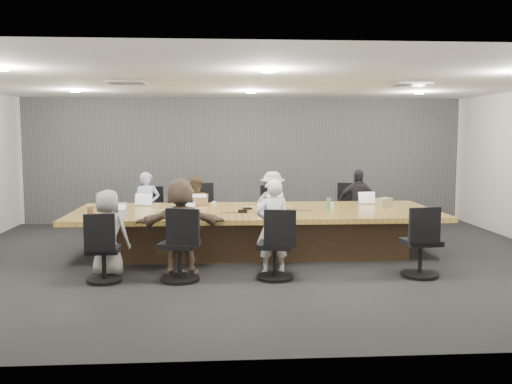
{
  "coord_description": "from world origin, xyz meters",
  "views": [
    {
      "loc": [
        -0.64,
        -8.89,
        2.01
      ],
      "look_at": [
        0.0,
        0.4,
        1.05
      ],
      "focal_mm": 40.0,
      "sensor_mm": 36.0,
      "label": 1
    }
  ],
  "objects": [
    {
      "name": "person_5",
      "position": [
        -1.16,
        -0.85,
        0.7
      ],
      "size": [
        1.32,
        0.49,
        1.39
      ],
      "primitive_type": "imported",
      "rotation": [
        0.0,
        0.0,
        3.2
      ],
      "color": "brown",
      "rests_on": "ground"
    },
    {
      "name": "curtain",
      "position": [
        0.0,
        3.92,
        1.4
      ],
      "size": [
        9.8,
        0.04,
        2.8
      ],
      "primitive_type": "cube",
      "color": "#555558",
      "rests_on": "ground"
    },
    {
      "name": "chair_0",
      "position": [
        -1.96,
        2.2,
        0.37
      ],
      "size": [
        0.61,
        0.61,
        0.74
      ],
      "primitive_type": null,
      "rotation": [
        0.0,
        0.0,
        3.4
      ],
      "color": "black",
      "rests_on": "ground"
    },
    {
      "name": "chair_4",
      "position": [
        -2.18,
        -1.2,
        0.37
      ],
      "size": [
        0.51,
        0.51,
        0.74
      ],
      "primitive_type": null,
      "rotation": [
        0.0,
        0.0,
        0.01
      ],
      "color": "black",
      "rests_on": "ground"
    },
    {
      "name": "chair_5",
      "position": [
        -1.16,
        -1.2,
        0.42
      ],
      "size": [
        0.7,
        0.7,
        0.84
      ],
      "primitive_type": null,
      "rotation": [
        0.0,
        0.0,
        -0.28
      ],
      "color": "black",
      "rests_on": "ground"
    },
    {
      "name": "mic_left",
      "position": [
        -1.05,
        0.26,
        0.75
      ],
      "size": [
        0.16,
        0.14,
        0.03
      ],
      "primitive_type": "cube",
      "rotation": [
        0.0,
        0.0,
        -0.38
      ],
      "color": "black",
      "rests_on": "conference_table"
    },
    {
      "name": "bottle_clear",
      "position": [
        -1.33,
        0.64,
        0.85
      ],
      "size": [
        0.08,
        0.08,
        0.21
      ],
      "primitive_type": "cylinder",
      "rotation": [
        0.0,
        0.0,
        0.41
      ],
      "color": "silver",
      "rests_on": "conference_table"
    },
    {
      "name": "laptop_3",
      "position": [
        2.06,
        1.3,
        0.75
      ],
      "size": [
        0.32,
        0.23,
        0.02
      ],
      "primitive_type": "cube",
      "rotation": [
        0.0,
        0.0,
        3.2
      ],
      "color": "#B2B2B7",
      "rests_on": "conference_table"
    },
    {
      "name": "cup_white_far",
      "position": [
        -0.7,
        1.0,
        0.78
      ],
      "size": [
        0.09,
        0.09,
        0.09
      ],
      "primitive_type": "cylinder",
      "rotation": [
        0.0,
        0.0,
        0.41
      ],
      "color": "white",
      "rests_on": "conference_table"
    },
    {
      "name": "cup_white_near",
      "position": [
        1.3,
        0.62,
        0.79
      ],
      "size": [
        0.1,
        0.1,
        0.1
      ],
      "primitive_type": "cylinder",
      "rotation": [
        0.0,
        0.0,
        -0.31
      ],
      "color": "white",
      "rests_on": "conference_table"
    },
    {
      "name": "snack_packet",
      "position": [
        2.65,
        0.21,
        0.76
      ],
      "size": [
        0.24,
        0.21,
        0.04
      ],
      "primitive_type": "cube",
      "rotation": [
        0.0,
        0.0,
        -0.53
      ],
      "color": "orange",
      "rests_on": "conference_table"
    },
    {
      "name": "chair_3",
      "position": [
        2.06,
        2.2,
        0.41
      ],
      "size": [
        0.65,
        0.65,
        0.82
      ],
      "primitive_type": null,
      "rotation": [
        0.0,
        0.0,
        2.95
      ],
      "color": "black",
      "rests_on": "ground"
    },
    {
      "name": "mug_brown",
      "position": [
        -2.65,
        0.23,
        0.8
      ],
      "size": [
        0.13,
        0.13,
        0.12
      ],
      "primitive_type": "cylinder",
      "rotation": [
        0.0,
        0.0,
        -0.42
      ],
      "color": "brown",
      "rests_on": "conference_table"
    },
    {
      "name": "bottle_green_right",
      "position": [
        1.18,
        0.24,
        0.85
      ],
      "size": [
        0.07,
        0.07,
        0.22
      ],
      "primitive_type": "cylinder",
      "rotation": [
        0.0,
        0.0,
        0.16
      ],
      "color": "#488456",
      "rests_on": "conference_table"
    },
    {
      "name": "wall_back",
      "position": [
        0.0,
        4.0,
        1.4
      ],
      "size": [
        10.0,
        0.0,
        2.8
      ],
      "primitive_type": "cube",
      "rotation": [
        1.57,
        0.0,
        0.0
      ],
      "color": "beige",
      "rests_on": "ground"
    },
    {
      "name": "chair_2",
      "position": [
        0.41,
        2.2,
        0.38
      ],
      "size": [
        0.55,
        0.55,
        0.76
      ],
      "primitive_type": null,
      "rotation": [
        0.0,
        0.0,
        3.22
      ],
      "color": "black",
      "rests_on": "ground"
    },
    {
      "name": "ceiling",
      "position": [
        0.0,
        0.0,
        2.8
      ],
      "size": [
        10.0,
        8.0,
        0.0
      ],
      "primitive_type": "cube",
      "color": "white",
      "rests_on": "wall_back"
    },
    {
      "name": "person_2",
      "position": [
        0.41,
        1.85,
        0.64
      ],
      "size": [
        0.87,
        0.54,
        1.29
      ],
      "primitive_type": "imported",
      "rotation": [
        0.0,
        0.0,
        6.36
      ],
      "color": "#99A797",
      "rests_on": "ground"
    },
    {
      "name": "laptop_0",
      "position": [
        -1.96,
        1.3,
        0.75
      ],
      "size": [
        0.33,
        0.26,
        0.02
      ],
      "primitive_type": "cube",
      "rotation": [
        0.0,
        0.0,
        2.96
      ],
      "color": "#B2B2B7",
      "rests_on": "conference_table"
    },
    {
      "name": "stapler",
      "position": [
        -0.23,
        0.15,
        0.77
      ],
      "size": [
        0.15,
        0.08,
        0.06
      ],
      "primitive_type": "cube",
      "rotation": [
        0.0,
        0.0,
        -0.29
      ],
      "color": "black",
      "rests_on": "conference_table"
    },
    {
      "name": "laptop_5",
      "position": [
        -1.16,
        -0.3,
        0.75
      ],
      "size": [
        0.37,
        0.27,
        0.02
      ],
      "primitive_type": "cube",
      "rotation": [
        0.0,
        0.0,
        0.09
      ],
      "color": "#B2B2B7",
      "rests_on": "conference_table"
    },
    {
      "name": "mic_right",
      "position": [
        -0.13,
        0.57,
        0.75
      ],
      "size": [
        0.16,
        0.11,
        0.03
      ],
      "primitive_type": "cube",
      "rotation": [
        0.0,
        0.0,
        0.09
      ],
      "color": "black",
      "rests_on": "conference_table"
    },
    {
      "name": "bottle_green_left",
      "position": [
        -2.65,
        0.82,
        0.87
      ],
      "size": [
        0.08,
        0.08,
        0.27
      ],
      "primitive_type": "cylinder",
      "rotation": [
        0.0,
        0.0,
        0.08
      ],
      "color": "#488456",
      "rests_on": "conference_table"
    },
    {
      "name": "person_6",
      "position": [
        0.15,
        -0.85,
        0.68
      ],
      "size": [
        0.53,
        0.39,
        1.36
      ],
      "primitive_type": "imported",
      "rotation": [
        0.0,
        0.0,
        3.27
      ],
      "color": "silver",
      "rests_on": "ground"
    },
    {
      "name": "chair_7",
      "position": [
        2.2,
        -1.2,
        0.41
      ],
      "size": [
        0.62,
        0.62,
        0.82
      ],
      "primitive_type": null,
      "rotation": [
        0.0,
        0.0,
        0.13
      ],
      "color": "black",
      "rests_on": "ground"
    },
    {
      "name": "person_3",
      "position": [
        2.06,
        1.85,
        0.66
      ],
      "size": [
        0.81,
        0.42,
        1.33
      ],
      "primitive_type": "imported",
      "rotation": [
        0.0,
        0.0,
        6.16
      ],
      "color": "#222128",
      "rests_on": "ground"
    },
    {
      "name": "chair_6",
      "position": [
        0.15,
        -1.2,
        0.4
      ],
      "size": [
        0.63,
        0.63,
        0.79
      ],
      "primitive_type": null,
      "rotation": [
        0.0,
        0.0,
        -0.19
      ],
      "color": "black",
      "rests_on": "ground"
    },
    {
      "name": "chair_1",
      "position": [
        -1.0,
        2.2,
        0.43
      ],
      "size": [
        0.7,
        0.7,
        0.85
      ],
      "primitive_type": null,
      "rotation": [
        0.0,
        0.0,
        3.41
      ],
      "color": "black",
      "rests_on": "ground"
    },
    {
      "name": "person_0",
      "position": [
        -1.96,
        1.85,
        0.64
      ],
      "size": [
        0.51,
        0.37,
        1.29
      ],
      "primitive_type": "imported",
      "rotation": [
        0.0,
        0.0,
        6.42
      ],
      "color": "#A6BCE7",
      "rests_on": "ground"
    },
    {
      "name": "canvas_bag",
      "position": [
        2.27,
        0.78,
        0.81
      ],
      "size": [
        0.32,
        0.29,
        0.15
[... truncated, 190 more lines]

